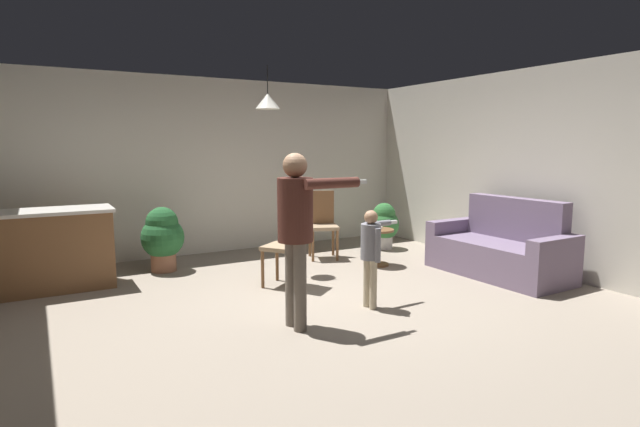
{
  "coord_description": "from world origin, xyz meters",
  "views": [
    {
      "loc": [
        -2.62,
        -4.45,
        1.7
      ],
      "look_at": [
        -0.12,
        -0.08,
        1.0
      ],
      "focal_mm": 28.18,
      "sensor_mm": 36.0,
      "label": 1
    }
  ],
  "objects_px": {
    "couch_floral": "(501,250)",
    "person_child": "(371,248)",
    "dining_chair_near_wall": "(323,222)",
    "person_adult": "(297,221)",
    "kitchen_counter": "(56,249)",
    "dining_chair_by_counter": "(288,242)",
    "potted_plant_by_wall": "(384,224)",
    "spare_remote_on_table": "(378,227)",
    "potted_plant_corner": "(163,236)",
    "side_table_by_couch": "(378,243)"
  },
  "relations": [
    {
      "from": "couch_floral",
      "to": "person_child",
      "type": "height_order",
      "value": "person_child"
    },
    {
      "from": "dining_chair_near_wall",
      "to": "person_child",
      "type": "bearing_deg",
      "value": 93.43
    },
    {
      "from": "person_adult",
      "to": "person_child",
      "type": "relative_size",
      "value": 1.57
    },
    {
      "from": "couch_floral",
      "to": "dining_chair_near_wall",
      "type": "xyz_separation_m",
      "value": [
        -1.51,
        2.04,
        0.21
      ]
    },
    {
      "from": "couch_floral",
      "to": "kitchen_counter",
      "type": "relative_size",
      "value": 1.44
    },
    {
      "from": "dining_chair_by_counter",
      "to": "potted_plant_by_wall",
      "type": "bearing_deg",
      "value": -9.12
    },
    {
      "from": "kitchen_counter",
      "to": "spare_remote_on_table",
      "type": "relative_size",
      "value": 9.69
    },
    {
      "from": "dining_chair_by_counter",
      "to": "dining_chair_near_wall",
      "type": "xyz_separation_m",
      "value": [
        1.14,
        1.16,
        0.0
      ]
    },
    {
      "from": "potted_plant_corner",
      "to": "potted_plant_by_wall",
      "type": "xyz_separation_m",
      "value": [
        3.46,
        -0.29,
        -0.06
      ]
    },
    {
      "from": "side_table_by_couch",
      "to": "potted_plant_by_wall",
      "type": "distance_m",
      "value": 1.18
    },
    {
      "from": "person_adult",
      "to": "spare_remote_on_table",
      "type": "height_order",
      "value": "person_adult"
    },
    {
      "from": "kitchen_counter",
      "to": "person_child",
      "type": "distance_m",
      "value": 3.68
    },
    {
      "from": "couch_floral",
      "to": "person_adult",
      "type": "relative_size",
      "value": 1.12
    },
    {
      "from": "potted_plant_corner",
      "to": "spare_remote_on_table",
      "type": "xyz_separation_m",
      "value": [
        2.71,
        -1.15,
        0.06
      ]
    },
    {
      "from": "side_table_by_couch",
      "to": "person_child",
      "type": "distance_m",
      "value": 1.89
    },
    {
      "from": "kitchen_counter",
      "to": "person_child",
      "type": "xyz_separation_m",
      "value": [
        2.8,
        -2.38,
        0.16
      ]
    },
    {
      "from": "potted_plant_by_wall",
      "to": "spare_remote_on_table",
      "type": "relative_size",
      "value": 5.79
    },
    {
      "from": "couch_floral",
      "to": "dining_chair_by_counter",
      "type": "relative_size",
      "value": 1.82
    },
    {
      "from": "potted_plant_corner",
      "to": "potted_plant_by_wall",
      "type": "relative_size",
      "value": 1.16
    },
    {
      "from": "kitchen_counter",
      "to": "potted_plant_by_wall",
      "type": "distance_m",
      "value": 4.74
    },
    {
      "from": "potted_plant_corner",
      "to": "potted_plant_by_wall",
      "type": "distance_m",
      "value": 3.48
    },
    {
      "from": "person_adult",
      "to": "dining_chair_near_wall",
      "type": "height_order",
      "value": "person_adult"
    },
    {
      "from": "kitchen_counter",
      "to": "spare_remote_on_table",
      "type": "xyz_separation_m",
      "value": [
        3.98,
        -0.89,
        0.06
      ]
    },
    {
      "from": "dining_chair_by_counter",
      "to": "dining_chair_near_wall",
      "type": "bearing_deg",
      "value": 8.8
    },
    {
      "from": "kitchen_counter",
      "to": "potted_plant_by_wall",
      "type": "height_order",
      "value": "kitchen_counter"
    },
    {
      "from": "kitchen_counter",
      "to": "dining_chair_by_counter",
      "type": "height_order",
      "value": "dining_chair_by_counter"
    },
    {
      "from": "kitchen_counter",
      "to": "side_table_by_couch",
      "type": "bearing_deg",
      "value": -13.07
    },
    {
      "from": "side_table_by_couch",
      "to": "person_child",
      "type": "relative_size",
      "value": 0.51
    },
    {
      "from": "kitchen_counter",
      "to": "spare_remote_on_table",
      "type": "height_order",
      "value": "kitchen_counter"
    },
    {
      "from": "person_child",
      "to": "potted_plant_corner",
      "type": "xyz_separation_m",
      "value": [
        -1.53,
        2.64,
        -0.16
      ]
    },
    {
      "from": "couch_floral",
      "to": "person_adult",
      "type": "bearing_deg",
      "value": 95.64
    },
    {
      "from": "couch_floral",
      "to": "potted_plant_by_wall",
      "type": "xyz_separation_m",
      "value": [
        -0.32,
        2.1,
        0.08
      ]
    },
    {
      "from": "kitchen_counter",
      "to": "person_adult",
      "type": "height_order",
      "value": "person_adult"
    },
    {
      "from": "dining_chair_by_counter",
      "to": "side_table_by_couch",
      "type": "bearing_deg",
      "value": -24.92
    },
    {
      "from": "dining_chair_by_counter",
      "to": "spare_remote_on_table",
      "type": "distance_m",
      "value": 1.61
    },
    {
      "from": "side_table_by_couch",
      "to": "person_adult",
      "type": "distance_m",
      "value": 2.71
    },
    {
      "from": "couch_floral",
      "to": "person_adult",
      "type": "height_order",
      "value": "person_adult"
    },
    {
      "from": "dining_chair_near_wall",
      "to": "potted_plant_corner",
      "type": "distance_m",
      "value": 2.3
    },
    {
      "from": "dining_chair_near_wall",
      "to": "couch_floral",
      "type": "bearing_deg",
      "value": 147.82
    },
    {
      "from": "side_table_by_couch",
      "to": "couch_floral",
      "type": "bearing_deg",
      "value": -47.97
    },
    {
      "from": "person_adult",
      "to": "potted_plant_corner",
      "type": "height_order",
      "value": "person_adult"
    },
    {
      "from": "person_child",
      "to": "spare_remote_on_table",
      "type": "bearing_deg",
      "value": 139.59
    },
    {
      "from": "person_child",
      "to": "dining_chair_by_counter",
      "type": "bearing_deg",
      "value": -162.95
    },
    {
      "from": "person_adult",
      "to": "person_child",
      "type": "distance_m",
      "value": 1.01
    },
    {
      "from": "person_adult",
      "to": "spare_remote_on_table",
      "type": "relative_size",
      "value": 12.47
    },
    {
      "from": "person_adult",
      "to": "kitchen_counter",
      "type": "bearing_deg",
      "value": -143.79
    },
    {
      "from": "dining_chair_near_wall",
      "to": "spare_remote_on_table",
      "type": "height_order",
      "value": "dining_chair_near_wall"
    },
    {
      "from": "potted_plant_by_wall",
      "to": "couch_floral",
      "type": "bearing_deg",
      "value": -81.44
    },
    {
      "from": "couch_floral",
      "to": "spare_remote_on_table",
      "type": "xyz_separation_m",
      "value": [
        -1.07,
        1.23,
        0.21
      ]
    },
    {
      "from": "dining_chair_by_counter",
      "to": "potted_plant_by_wall",
      "type": "height_order",
      "value": "dining_chair_by_counter"
    }
  ]
}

